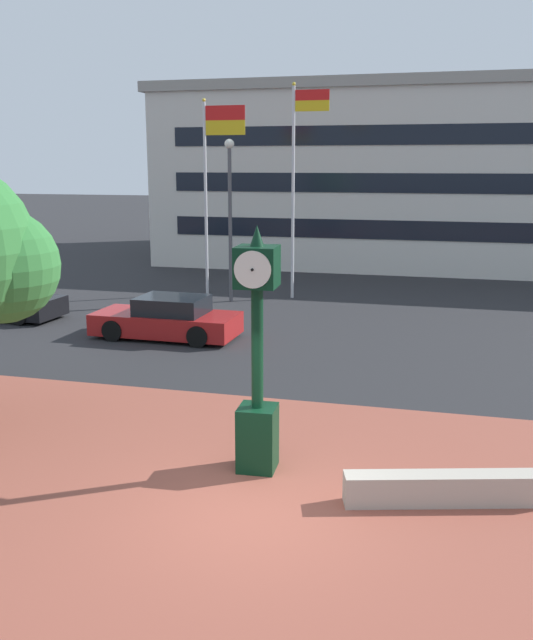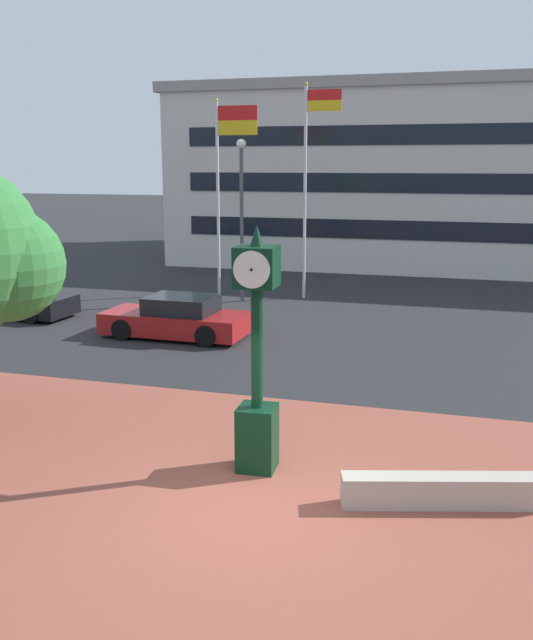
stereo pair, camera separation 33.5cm
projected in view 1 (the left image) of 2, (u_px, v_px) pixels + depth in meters
ground_plane at (254, 512)px, 10.82m from camera, size 200.00×200.00×0.00m
plaza_brick_paving at (265, 494)px, 11.41m from camera, size 44.00×9.27×0.01m
planter_wall at (446, 489)px, 11.05m from camera, size 3.19×1.25×0.50m
street_clock at (257, 365)px, 11.97m from camera, size 0.71×0.79×4.24m
car_street_near at (1, 301)px, 24.32m from camera, size 4.42×2.00×1.28m
car_street_far at (168, 319)px, 21.54m from camera, size 4.42×2.00×1.28m
flagpole_primary at (211, 177)px, 27.85m from camera, size 1.72×0.14×7.66m
flagpole_secondary at (296, 177)px, 27.00m from camera, size 1.42×0.14×8.16m
civic_building at (461, 175)px, 38.85m from camera, size 31.17×15.27×9.13m
street_lamp_post at (230, 203)px, 26.51m from camera, size 0.36×0.36×6.09m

